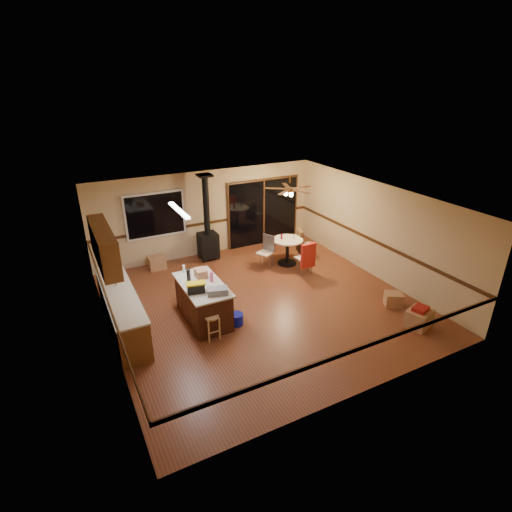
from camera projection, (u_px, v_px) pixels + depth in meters
floor at (262, 303)px, 9.82m from camera, size 7.00×7.00×0.00m
ceiling at (262, 201)px, 8.75m from camera, size 7.00×7.00×0.00m
wall_back at (208, 213)px, 12.12m from camera, size 7.00×0.00×7.00m
wall_front at (364, 333)px, 6.45m from camera, size 7.00×0.00×7.00m
wall_left at (105, 288)px, 7.82m from camera, size 0.00×7.00×7.00m
wall_right at (376, 231)px, 10.75m from camera, size 0.00×7.00×7.00m
chair_rail at (262, 266)px, 9.41m from camera, size 7.00×7.00×0.08m
window at (155, 215)px, 11.33m from camera, size 1.72×0.10×1.32m
sliding_door at (263, 213)px, 12.98m from camera, size 2.52×0.10×2.10m
lower_cabinets at (122, 310)px, 8.70m from camera, size 0.60×3.00×0.86m
countertop at (119, 292)px, 8.52m from camera, size 0.64×3.04×0.04m
upper_cabinets at (104, 246)px, 8.21m from camera, size 0.35×2.00×0.80m
kitchen_island at (203, 301)px, 9.00m from camera, size 0.88×1.68×0.90m
wood_stove at (208, 237)px, 11.90m from camera, size 0.55×0.50×2.52m
ceiling_fan at (289, 191)px, 10.98m from camera, size 0.24×0.24×0.55m
fluorescent_strip at (179, 210)px, 8.25m from camera, size 0.10×1.20×0.04m
toolbox_grey at (218, 291)px, 8.39m from camera, size 0.49×0.36×0.14m
toolbox_black at (196, 288)px, 8.44m from camera, size 0.39×0.26×0.20m
toolbox_yellow_lid at (196, 283)px, 8.39m from camera, size 0.44×0.29×0.03m
box_on_island at (201, 273)px, 9.07m from camera, size 0.23×0.31×0.21m
bottle_dark at (189, 276)px, 8.85m from camera, size 0.10×0.10×0.31m
bottle_pink at (211, 277)px, 8.87m from camera, size 0.08×0.08×0.24m
bottle_white at (184, 269)px, 9.29m from camera, size 0.07×0.07×0.19m
bar_stool at (212, 327)px, 8.39m from camera, size 0.37×0.37×0.55m
blue_bucket at (236, 319)px, 8.93m from camera, size 0.36×0.36×0.26m
dining_table at (287, 247)px, 11.67m from camera, size 0.89×0.89×0.78m
glass_red at (282, 236)px, 11.55m from camera, size 0.07×0.07×0.16m
glass_cream at (294, 237)px, 11.57m from camera, size 0.07×0.07×0.14m
chair_left at (267, 247)px, 11.51m from camera, size 0.54×0.54×0.51m
chair_near at (308, 255)px, 10.97m from camera, size 0.44×0.47×0.70m
chair_right at (301, 241)px, 11.95m from camera, size 0.57×0.54×0.70m
box_under_window at (157, 263)px, 11.50m from camera, size 0.48×0.39×0.38m
box_corner_a at (419, 318)px, 8.83m from camera, size 0.64×0.59×0.41m
box_corner_b at (393, 299)px, 9.67m from camera, size 0.52×0.50×0.33m
box_small_red at (421, 309)px, 8.72m from camera, size 0.40×0.36×0.09m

